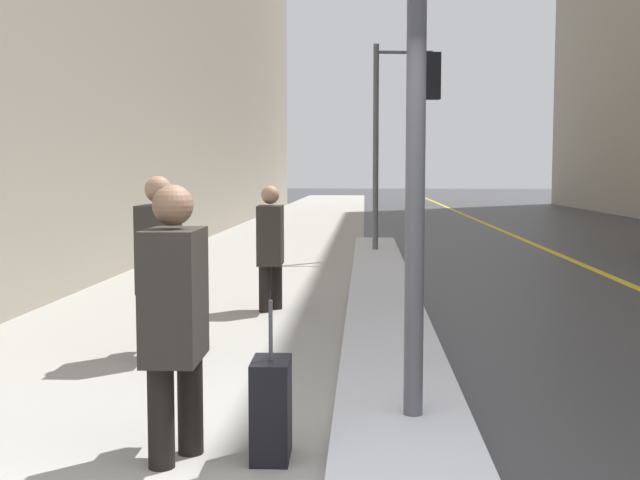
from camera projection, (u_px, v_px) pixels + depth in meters
The scene contains 8 objects.
sidewalk_slab at pixel (278, 245), 18.65m from camera, with size 4.00×80.00×0.01m.
road_centre_stripe at pixel (539, 246), 18.32m from camera, with size 0.16×80.00×0.00m.
snow_bank_curb at pixel (383, 296), 10.35m from camera, with size 0.87×16.55×0.18m.
traffic_light_near at pixel (409, 104), 15.57m from camera, with size 1.31×0.40×4.15m.
pedestrian_with_shoulder_bag at pixel (175, 310), 4.61m from camera, with size 0.32×0.74×1.62m.
pedestrian_in_glasses at pixel (160, 258), 7.20m from camera, with size 0.32×0.75×1.65m.
pedestrian_nearside at pixel (270, 242), 9.66m from camera, with size 0.30×0.50×1.53m.
rolling_suitcase at pixel (271, 410), 4.67m from camera, with size 0.23×0.36×0.95m.
Camera 1 is at (0.02, -3.49, 1.69)m, focal length 45.00 mm.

